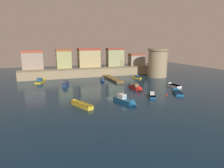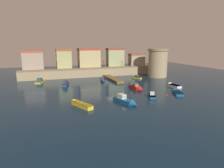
{
  "view_description": "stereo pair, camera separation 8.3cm",
  "coord_description": "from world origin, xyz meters",
  "px_view_note": "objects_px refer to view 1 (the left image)",
  "views": [
    {
      "loc": [
        -17.29,
        -49.33,
        12.06
      ],
      "look_at": [
        0.0,
        -0.96,
        1.72
      ],
      "focal_mm": 32.33,
      "sensor_mm": 36.0,
      "label": 1
    },
    {
      "loc": [
        -17.21,
        -49.35,
        12.06
      ],
      "look_at": [
        0.0,
        -0.96,
        1.72
      ],
      "focal_mm": 32.33,
      "sensor_mm": 36.0,
      "label": 2
    }
  ],
  "objects_px": {
    "fortress_tower": "(158,63)",
    "moored_boat_5": "(136,77)",
    "moored_boat_4": "(137,88)",
    "moored_boat_9": "(152,95)",
    "quay_lamp_2": "(104,62)",
    "quay_lamp_1": "(79,61)",
    "moored_boat_0": "(80,104)",
    "moored_boat_8": "(177,92)",
    "moored_boat_1": "(103,80)",
    "moored_boat_3": "(66,83)",
    "mooring_buoy_0": "(166,96)",
    "moored_boat_2": "(126,101)",
    "moored_boat_6": "(172,85)",
    "quay_lamp_3": "(122,61)",
    "moored_boat_7": "(41,81)",
    "quay_lamp_0": "(56,62)"
  },
  "relations": [
    {
      "from": "moored_boat_1",
      "to": "mooring_buoy_0",
      "type": "relative_size",
      "value": 10.89
    },
    {
      "from": "quay_lamp_0",
      "to": "moored_boat_4",
      "type": "height_order",
      "value": "quay_lamp_0"
    },
    {
      "from": "moored_boat_3",
      "to": "moored_boat_7",
      "type": "height_order",
      "value": "moored_boat_3"
    },
    {
      "from": "moored_boat_0",
      "to": "moored_boat_8",
      "type": "relative_size",
      "value": 1.24
    },
    {
      "from": "quay_lamp_2",
      "to": "moored_boat_9",
      "type": "distance_m",
      "value": 32.88
    },
    {
      "from": "fortress_tower",
      "to": "moored_boat_5",
      "type": "bearing_deg",
      "value": -178.79
    },
    {
      "from": "moored_boat_3",
      "to": "moored_boat_9",
      "type": "height_order",
      "value": "moored_boat_3"
    },
    {
      "from": "moored_boat_1",
      "to": "moored_boat_0",
      "type": "bearing_deg",
      "value": -8.44
    },
    {
      "from": "moored_boat_0",
      "to": "moored_boat_5",
      "type": "bearing_deg",
      "value": -67.73
    },
    {
      "from": "quay_lamp_1",
      "to": "moored_boat_4",
      "type": "xyz_separation_m",
      "value": [
        10.76,
        -24.95,
        -5.37
      ]
    },
    {
      "from": "fortress_tower",
      "to": "moored_boat_4",
      "type": "xyz_separation_m",
      "value": [
        -16.49,
        -16.58,
        -4.76
      ]
    },
    {
      "from": "quay_lamp_3",
      "to": "moored_boat_8",
      "type": "height_order",
      "value": "quay_lamp_3"
    },
    {
      "from": "quay_lamp_1",
      "to": "moored_boat_1",
      "type": "relative_size",
      "value": 0.64
    },
    {
      "from": "quay_lamp_1",
      "to": "quay_lamp_2",
      "type": "relative_size",
      "value": 1.19
    },
    {
      "from": "moored_boat_1",
      "to": "moored_boat_3",
      "type": "distance_m",
      "value": 12.69
    },
    {
      "from": "quay_lamp_1",
      "to": "moored_boat_0",
      "type": "bearing_deg",
      "value": -100.47
    },
    {
      "from": "quay_lamp_1",
      "to": "moored_boat_1",
      "type": "bearing_deg",
      "value": -57.94
    },
    {
      "from": "quay_lamp_1",
      "to": "moored_boat_0",
      "type": "distance_m",
      "value": 34.91
    },
    {
      "from": "moored_boat_9",
      "to": "fortress_tower",
      "type": "bearing_deg",
      "value": -10.4
    },
    {
      "from": "quay_lamp_3",
      "to": "moored_boat_1",
      "type": "bearing_deg",
      "value": -139.07
    },
    {
      "from": "moored_boat_3",
      "to": "quay_lamp_1",
      "type": "bearing_deg",
      "value": -8.44
    },
    {
      "from": "quay_lamp_1",
      "to": "moored_boat_2",
      "type": "height_order",
      "value": "quay_lamp_1"
    },
    {
      "from": "moored_boat_6",
      "to": "moored_boat_3",
      "type": "bearing_deg",
      "value": 59.55
    },
    {
      "from": "moored_boat_3",
      "to": "moored_boat_8",
      "type": "distance_m",
      "value": 31.09
    },
    {
      "from": "moored_boat_7",
      "to": "moored_boat_9",
      "type": "xyz_separation_m",
      "value": [
        23.83,
        -28.01,
        -0.03
      ]
    },
    {
      "from": "quay_lamp_2",
      "to": "mooring_buoy_0",
      "type": "height_order",
      "value": "quay_lamp_2"
    },
    {
      "from": "quay_lamp_2",
      "to": "moored_boat_2",
      "type": "bearing_deg",
      "value": -99.82
    },
    {
      "from": "moored_boat_0",
      "to": "moored_boat_4",
      "type": "relative_size",
      "value": 1.18
    },
    {
      "from": "quay_lamp_0",
      "to": "moored_boat_2",
      "type": "relative_size",
      "value": 0.53
    },
    {
      "from": "moored_boat_4",
      "to": "moored_boat_8",
      "type": "distance_m",
      "value": 10.14
    },
    {
      "from": "moored_boat_8",
      "to": "moored_boat_9",
      "type": "xyz_separation_m",
      "value": [
        -7.54,
        -0.77,
        0.05
      ]
    },
    {
      "from": "moored_boat_5",
      "to": "moored_boat_8",
      "type": "xyz_separation_m",
      "value": [
        -0.15,
        -23.12,
        -0.06
      ]
    },
    {
      "from": "quay_lamp_2",
      "to": "moored_boat_0",
      "type": "height_order",
      "value": "quay_lamp_2"
    },
    {
      "from": "moored_boat_6",
      "to": "mooring_buoy_0",
      "type": "xyz_separation_m",
      "value": [
        -7.33,
        -7.78,
        -0.39
      ]
    },
    {
      "from": "quay_lamp_2",
      "to": "moored_boat_5",
      "type": "bearing_deg",
      "value": -42.88
    },
    {
      "from": "moored_boat_2",
      "to": "moored_boat_6",
      "type": "bearing_deg",
      "value": 101.47
    },
    {
      "from": "moored_boat_0",
      "to": "moored_boat_9",
      "type": "bearing_deg",
      "value": -108.51
    },
    {
      "from": "mooring_buoy_0",
      "to": "quay_lamp_3",
      "type": "bearing_deg",
      "value": 85.91
    },
    {
      "from": "quay_lamp_1",
      "to": "moored_boat_8",
      "type": "height_order",
      "value": "quay_lamp_1"
    },
    {
      "from": "moored_boat_9",
      "to": "mooring_buoy_0",
      "type": "height_order",
      "value": "moored_boat_9"
    },
    {
      "from": "moored_boat_1",
      "to": "mooring_buoy_0",
      "type": "bearing_deg",
      "value": 38.49
    },
    {
      "from": "fortress_tower",
      "to": "moored_boat_4",
      "type": "relative_size",
      "value": 1.75
    },
    {
      "from": "moored_boat_2",
      "to": "moored_boat_4",
      "type": "height_order",
      "value": "moored_boat_2"
    },
    {
      "from": "quay_lamp_2",
      "to": "mooring_buoy_0",
      "type": "bearing_deg",
      "value": -80.81
    },
    {
      "from": "moored_boat_8",
      "to": "moored_boat_9",
      "type": "bearing_deg",
      "value": 119.23
    },
    {
      "from": "moored_boat_1",
      "to": "moored_boat_2",
      "type": "relative_size",
      "value": 0.88
    },
    {
      "from": "moored_boat_4",
      "to": "moored_boat_1",
      "type": "bearing_deg",
      "value": -162.3
    },
    {
      "from": "moored_boat_0",
      "to": "moored_boat_3",
      "type": "distance_m",
      "value": 21.18
    },
    {
      "from": "moored_boat_6",
      "to": "mooring_buoy_0",
      "type": "height_order",
      "value": "moored_boat_6"
    },
    {
      "from": "moored_boat_5",
      "to": "moored_boat_6",
      "type": "bearing_deg",
      "value": 168.18
    }
  ]
}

